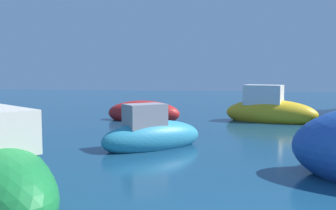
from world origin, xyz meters
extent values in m
ellipsoid|color=teal|center=(-3.42, 6.24, 0.28)|extent=(3.04, 2.89, 1.01)
cube|color=gray|center=(-3.61, 6.08, 0.92)|extent=(1.29, 1.26, 0.68)
ellipsoid|color=#B21E1E|center=(-5.23, 12.09, 0.32)|extent=(3.40, 1.45, 1.15)
cube|color=brown|center=(-5.23, 12.09, 0.70)|extent=(0.72, 1.05, 0.08)
ellipsoid|color=gold|center=(0.33, 12.68, 0.34)|extent=(4.20, 2.45, 1.25)
cube|color=white|center=(0.03, 12.77, 1.16)|extent=(1.79, 1.35, 0.88)
camera|label=1|loc=(-1.05, -3.80, 2.12)|focal=39.27mm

